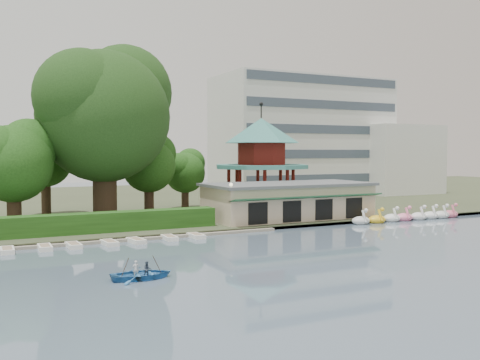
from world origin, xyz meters
TOP-DOWN VIEW (x-y plane):
  - ground_plane at (0.00, 0.00)m, footprint 220.00×220.00m
  - shore at (0.00, 52.00)m, footprint 220.00×70.00m
  - embankment at (0.00, 17.30)m, footprint 220.00×0.60m
  - dock at (-12.00, 17.20)m, footprint 34.00×1.60m
  - boathouse at (10.00, 21.97)m, footprint 18.60×9.39m
  - pavilion at (12.00, 32.00)m, footprint 12.40×12.40m
  - office_building at (32.67, 49.00)m, footprint 38.00×18.00m
  - hedge at (-15.00, 20.50)m, footprint 30.00×2.00m
  - lamp_post at (1.50, 19.00)m, footprint 0.36×0.36m
  - big_tree at (-8.81, 28.22)m, footprint 15.23×14.19m
  - small_trees at (-14.83, 30.36)m, footprint 39.16×16.78m
  - swan_boats at (22.90, 16.59)m, footprint 15.56×2.05m
  - moored_rowboats at (-15.34, 15.77)m, footprint 24.73×2.66m
  - rowboat_with_passengers at (-12.26, 2.80)m, footprint 5.46×4.07m

SIDE VIEW (x-z plane):
  - ground_plane at x=0.00m, z-range 0.00..0.00m
  - dock at x=-12.00m, z-range 0.00..0.24m
  - embankment at x=0.00m, z-range 0.00..0.30m
  - moored_rowboats at x=-15.34m, z-range 0.00..0.36m
  - shore at x=0.00m, z-range 0.00..0.40m
  - swan_boats at x=22.90m, z-range -0.56..1.35m
  - rowboat_with_passengers at x=-12.26m, z-range -0.46..1.55m
  - hedge at x=-15.00m, z-range 0.40..2.20m
  - boathouse at x=10.00m, z-range 0.42..4.32m
  - lamp_post at x=1.50m, z-range 1.20..5.48m
  - small_trees at x=-14.83m, z-range 1.09..11.70m
  - pavilion at x=12.00m, z-range 0.73..14.23m
  - office_building at x=32.67m, z-range -0.27..19.73m
  - big_tree at x=-8.81m, z-range 2.85..21.97m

